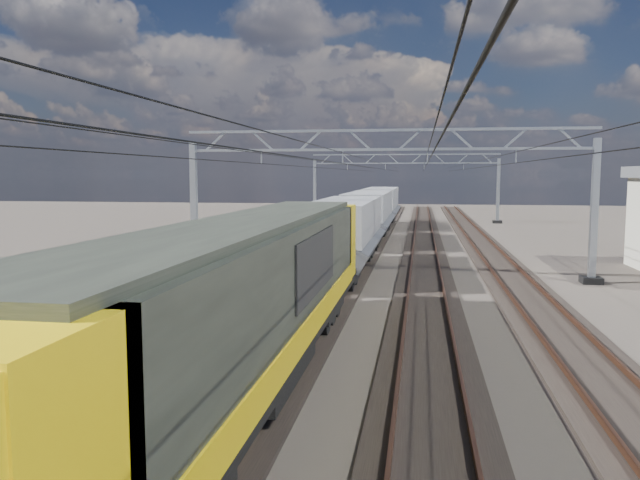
# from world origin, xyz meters

# --- Properties ---
(ground) EXTENTS (160.00, 160.00, 0.00)m
(ground) POSITION_xyz_m (0.00, 0.00, 0.00)
(ground) COLOR #2A241F
(ground) RESTS_ON ground
(track_outer_west) EXTENTS (2.60, 140.00, 0.30)m
(track_outer_west) POSITION_xyz_m (-6.00, 0.00, 0.07)
(track_outer_west) COLOR black
(track_outer_west) RESTS_ON ground
(track_loco) EXTENTS (2.60, 140.00, 0.30)m
(track_loco) POSITION_xyz_m (-2.00, 0.00, 0.07)
(track_loco) COLOR black
(track_loco) RESTS_ON ground
(track_inner_east) EXTENTS (2.60, 140.00, 0.30)m
(track_inner_east) POSITION_xyz_m (2.00, 0.00, 0.07)
(track_inner_east) COLOR black
(track_inner_east) RESTS_ON ground
(track_outer_east) EXTENTS (2.60, 140.00, 0.30)m
(track_outer_east) POSITION_xyz_m (6.00, 0.00, 0.07)
(track_outer_east) COLOR black
(track_outer_east) RESTS_ON ground
(catenary_gantry_mid) EXTENTS (19.90, 0.90, 7.11)m
(catenary_gantry_mid) POSITION_xyz_m (0.00, 4.00, 3.91)
(catenary_gantry_mid) COLOR #9BA2A9
(catenary_gantry_mid) RESTS_ON ground
(catenary_gantry_far) EXTENTS (19.90, 0.90, 7.11)m
(catenary_gantry_far) POSITION_xyz_m (0.00, 40.00, 3.91)
(catenary_gantry_far) COLOR #9BA2A9
(catenary_gantry_far) RESTS_ON ground
(overhead_wires) EXTENTS (12.03, 140.00, 0.53)m
(overhead_wires) POSITION_xyz_m (0.00, 8.00, 5.75)
(overhead_wires) COLOR black
(overhead_wires) RESTS_ON ground
(locomotive) EXTENTS (2.76, 21.10, 3.62)m
(locomotive) POSITION_xyz_m (-2.00, -12.57, 2.33)
(locomotive) COLOR black
(locomotive) RESTS_ON ground
(hopper_wagon_lead) EXTENTS (3.38, 13.00, 3.25)m
(hopper_wagon_lead) POSITION_xyz_m (-2.00, 5.13, 2.23)
(hopper_wagon_lead) COLOR black
(hopper_wagon_lead) RESTS_ON ground
(hopper_wagon_mid) EXTENTS (3.38, 13.00, 3.25)m
(hopper_wagon_mid) POSITION_xyz_m (-2.00, 19.33, 2.23)
(hopper_wagon_mid) COLOR black
(hopper_wagon_mid) RESTS_ON ground
(hopper_wagon_third) EXTENTS (3.38, 13.00, 3.25)m
(hopper_wagon_third) POSITION_xyz_m (-2.00, 33.53, 2.23)
(hopper_wagon_third) COLOR black
(hopper_wagon_third) RESTS_ON ground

